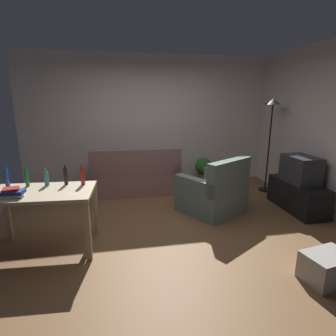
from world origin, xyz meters
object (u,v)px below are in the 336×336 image
(bottle_tall, at_px, (46,178))
(desk, at_px, (42,200))
(bottle_red, at_px, (83,176))
(bottle_blue, at_px, (7,178))
(tv, at_px, (301,169))
(bottle_green, at_px, (27,178))
(book_stack, at_px, (12,193))
(potted_plant, at_px, (203,169))
(storage_box, at_px, (327,267))
(armchair, at_px, (214,193))
(couch, at_px, (136,177))
(bottle_dark, at_px, (66,176))
(tv_stand, at_px, (297,196))
(torchiere_lamp, at_px, (271,120))

(bottle_tall, bearing_deg, desk, -95.58)
(bottle_red, bearing_deg, bottle_blue, 177.85)
(tv, relative_size, bottle_green, 2.41)
(bottle_red, bearing_deg, book_stack, -155.46)
(potted_plant, bearing_deg, storage_box, -86.10)
(desk, xyz_separation_m, bottle_blue, (-0.43, 0.20, 0.23))
(armchair, bearing_deg, couch, -76.30)
(potted_plant, xyz_separation_m, storage_box, (0.23, -3.42, -0.18))
(tv, height_order, armchair, same)
(storage_box, bearing_deg, couch, 119.12)
(potted_plant, relative_size, storage_box, 1.19)
(desk, relative_size, bottle_blue, 4.48)
(storage_box, distance_m, bottle_green, 3.55)
(bottle_tall, xyz_separation_m, bottle_dark, (0.23, 0.00, 0.02))
(couch, distance_m, bottle_blue, 2.47)
(desk, distance_m, armchair, 2.56)
(book_stack, bearing_deg, tv_stand, 9.83)
(couch, distance_m, book_stack, 2.62)
(bottle_blue, bearing_deg, tv_stand, 4.64)
(bottle_dark, bearing_deg, torchiere_lamp, 20.41)
(torchiere_lamp, relative_size, bottle_green, 7.26)
(armchair, relative_size, bottle_tall, 5.53)
(potted_plant, height_order, bottle_red, bottle_red)
(torchiere_lamp, height_order, armchair, torchiere_lamp)
(bottle_blue, bearing_deg, bottle_tall, 1.56)
(torchiere_lamp, bearing_deg, bottle_dark, -159.59)
(tv_stand, relative_size, armchair, 0.91)
(bottle_blue, xyz_separation_m, book_stack, (0.17, -0.36, -0.07))
(bottle_red, bearing_deg, tv, 6.42)
(tv, height_order, potted_plant, tv)
(bottle_blue, distance_m, bottle_tall, 0.45)
(desk, relative_size, bottle_dark, 4.89)
(tv, height_order, bottle_tall, bottle_tall)
(book_stack, bearing_deg, torchiere_lamp, 22.66)
(desk, bearing_deg, tv_stand, 11.54)
(desk, bearing_deg, armchair, 20.10)
(bottle_red, bearing_deg, bottle_tall, 174.10)
(armchair, relative_size, book_stack, 4.53)
(tv, xyz_separation_m, storage_box, (-0.87, -1.72, -0.55))
(storage_box, relative_size, bottle_dark, 1.89)
(couch, height_order, armchair, same)
(bottle_blue, relative_size, bottle_tall, 1.27)
(couch, xyz_separation_m, storage_box, (1.73, -3.11, -0.16))
(armchair, relative_size, bottle_dark, 4.76)
(tv, distance_m, bottle_tall, 3.84)
(tv_stand, xyz_separation_m, bottle_blue, (-4.27, -0.35, 0.64))
(desk, xyz_separation_m, bottle_dark, (0.25, 0.21, 0.22))
(tv, height_order, bottle_green, bottle_green)
(desk, height_order, armchair, armchair)
(bottle_dark, bearing_deg, tv_stand, 5.32)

